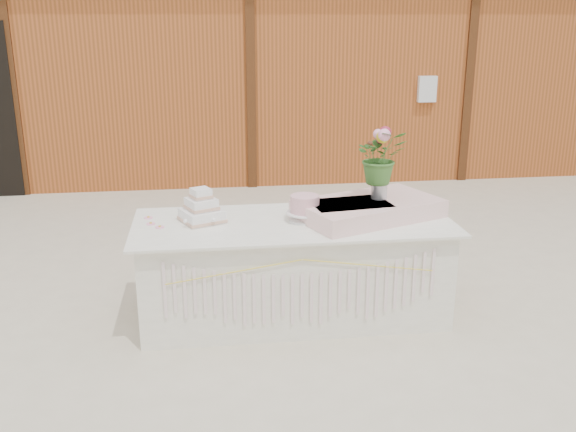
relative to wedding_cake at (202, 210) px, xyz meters
The scene contains 9 objects.
ground 1.10m from the wedding_cake, ahead, with size 80.00×80.00×0.00m, color beige.
barn 6.00m from the wedding_cake, 83.53° to the left, with size 12.60×4.60×3.30m.
cake_table 0.83m from the wedding_cake, ahead, with size 2.40×1.00×0.77m.
wedding_cake is the anchor object (origin of this frame).
pink_cake_stand 0.77m from the wedding_cake, ahead, with size 0.28×0.28×0.20m.
satin_runner 1.27m from the wedding_cake, ahead, with size 1.06×0.61×0.13m, color beige.
flower_vase 1.37m from the wedding_cake, ahead, with size 0.12×0.12×0.17m, color silver.
bouquet 1.42m from the wedding_cake, ahead, with size 0.38×0.33×0.42m, color #3D702C.
loose_flowers 0.38m from the wedding_cake, behind, with size 0.13×0.32×0.02m, color #FF9BC2, non-canonical shape.
Camera 1 is at (-0.65, -4.55, 2.25)m, focal length 40.00 mm.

